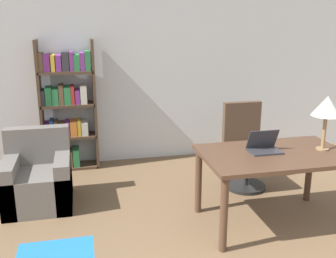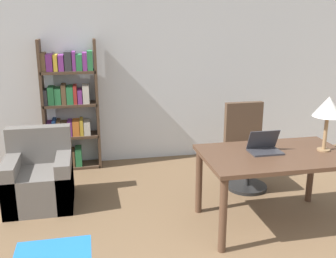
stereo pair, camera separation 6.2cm
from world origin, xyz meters
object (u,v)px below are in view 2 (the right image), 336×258
object	(u,v)px
desk	(275,163)
bookshelf	(69,109)
table_lamp	(328,108)
laptop	(264,147)
office_chair	(246,149)
armchair	(40,180)

from	to	relation	value
desk	bookshelf	size ratio (longest dim) A/B	0.81
table_lamp	bookshelf	bearing A→B (deg)	141.34
table_lamp	bookshelf	xyz separation A→B (m)	(-2.52, 2.02, -0.34)
desk	laptop	distance (m)	0.18
desk	office_chair	bearing A→B (deg)	83.82
office_chair	armchair	distance (m)	2.43
table_lamp	armchair	bearing A→B (deg)	161.52
desk	bookshelf	distance (m)	2.85
laptop	bookshelf	bearing A→B (deg)	134.73
laptop	armchair	size ratio (longest dim) A/B	0.37
armchair	laptop	bearing A→B (deg)	-21.32
desk	armchair	world-z (taller)	armchair
desk	table_lamp	size ratio (longest dim) A/B	2.62
laptop	office_chair	xyz separation A→B (m)	(0.19, 0.86, -0.32)
table_lamp	armchair	distance (m)	3.12
table_lamp	armchair	size ratio (longest dim) A/B	0.65
desk	office_chair	world-z (taller)	office_chair
laptop	desk	bearing A→B (deg)	-37.57
laptop	table_lamp	xyz separation A→B (m)	(0.60, -0.07, 0.38)
office_chair	armchair	xyz separation A→B (m)	(-2.42, 0.01, -0.19)
desk	armchair	bearing A→B (deg)	157.99
office_chair	bookshelf	world-z (taller)	bookshelf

